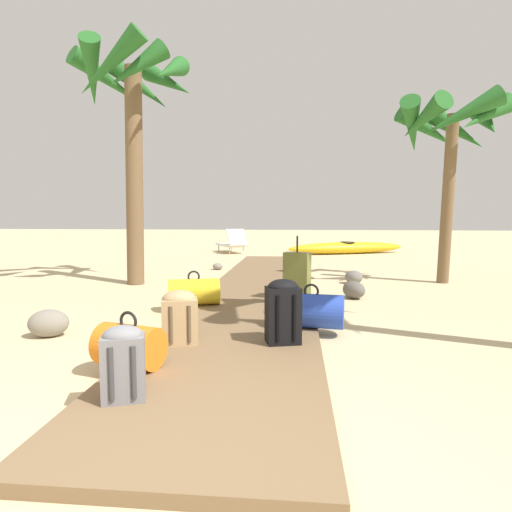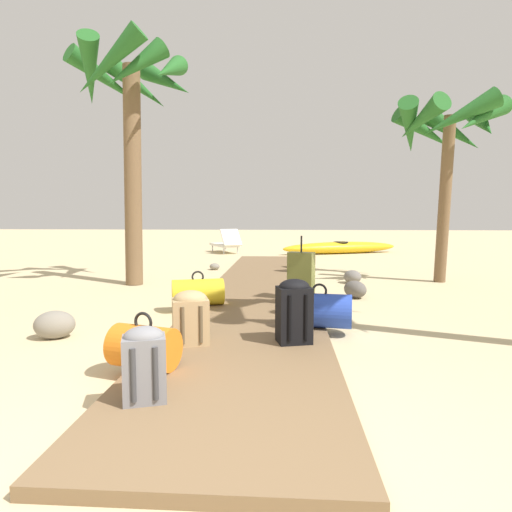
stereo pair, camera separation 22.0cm
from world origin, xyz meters
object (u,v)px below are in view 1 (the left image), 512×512
suitcase_olive (297,279)px  backpack_grey (123,361)px  backpack_black (283,309)px  palm_tree_far_right (449,132)px  backpack_tan (179,315)px  lounge_chair (232,243)px  duffel_bag_orange (129,346)px  palm_tree_far_left (133,99)px  duffel_bag_yellow (194,292)px  kayak (347,248)px  duffel_bag_blue (311,311)px

suitcase_olive → backpack_grey: bearing=-110.1°
backpack_black → backpack_grey: size_ratio=1.23×
backpack_black → palm_tree_far_right: bearing=56.3°
backpack_tan → backpack_grey: 1.25m
lounge_chair → duffel_bag_orange: bearing=-85.7°
duffel_bag_orange → palm_tree_far_left: 5.77m
duffel_bag_orange → backpack_tan: (0.23, 0.66, 0.09)m
duffel_bag_orange → palm_tree_far_left: size_ratio=0.13×
palm_tree_far_right → palm_tree_far_left: (-5.68, -0.46, 0.59)m
duffel_bag_orange → duffel_bag_yellow: (-0.05, 2.37, 0.01)m
duffel_bag_orange → kayak: 11.48m
backpack_tan → duffel_bag_yellow: bearing=99.1°
duffel_bag_orange → palm_tree_far_left: bearing=109.8°
backpack_grey → palm_tree_far_left: bearing=109.6°
duffel_bag_orange → palm_tree_far_right: 6.92m
backpack_black → palm_tree_far_right: 5.65m
suitcase_olive → duffel_bag_blue: suitcase_olive is taller
kayak → backpack_black: bearing=-99.7°
suitcase_olive → lounge_chair: (-2.16, 8.61, -0.11)m
duffel_bag_blue → palm_tree_far_left: bearing=134.0°
backpack_tan → palm_tree_far_left: 5.28m
duffel_bag_orange → backpack_black: bearing=32.7°
suitcase_olive → duffel_bag_orange: (-1.32, -2.48, -0.18)m
duffel_bag_orange → duffel_bag_blue: 1.99m
duffel_bag_blue → palm_tree_far_right: 5.14m
duffel_bag_orange → lounge_chair: (-0.84, 11.09, 0.08)m
backpack_tan → palm_tree_far_right: 6.28m
backpack_grey → palm_tree_far_right: bearing=55.7°
backpack_black → palm_tree_far_right: size_ratio=0.18×
backpack_black → duffel_bag_blue: backpack_black is taller
lounge_chair → backpack_black: bearing=-78.9°
backpack_tan → suitcase_olive: bearing=58.9°
suitcase_olive → duffel_bag_blue: (0.15, -1.14, -0.17)m
backpack_black → duffel_bag_yellow: 2.03m
backpack_black → kayak: 10.48m
duffel_bag_blue → kayak: 9.86m
suitcase_olive → kayak: size_ratio=0.23×
lounge_chair → kayak: lounge_chair is taller
suitcase_olive → palm_tree_far_right: (2.71, 2.55, 2.33)m
backpack_grey → duffel_bag_yellow: bearing=94.7°
duffel_bag_blue → lounge_chair: (-2.31, 9.74, 0.07)m
suitcase_olive → palm_tree_far_right: size_ratio=0.27×
backpack_black → suitcase_olive: size_ratio=0.66×
suitcase_olive → palm_tree_far_left: 4.66m
palm_tree_far_left → palm_tree_far_right: bearing=4.6°
suitcase_olive → duffel_bag_orange: bearing=-118.1°
suitcase_olive → duffel_bag_orange: 2.81m
palm_tree_far_left → backpack_grey: bearing=-70.4°
duffel_bag_blue → palm_tree_far_right: palm_tree_far_right is taller
duffel_bag_blue → backpack_grey: backpack_grey is taller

